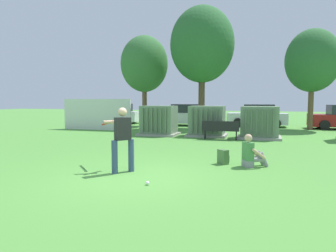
% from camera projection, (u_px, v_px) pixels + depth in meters
% --- Properties ---
extents(ground_plane, '(96.00, 96.00, 0.00)m').
position_uv_depth(ground_plane, '(134.00, 177.00, 7.69)').
color(ground_plane, '#51933D').
extents(fence_panel, '(4.80, 0.12, 2.00)m').
position_uv_depth(fence_panel, '(97.00, 114.00, 19.71)').
color(fence_panel, silver).
rests_on(fence_panel, ground).
extents(transformer_west, '(2.10, 1.70, 1.62)m').
position_uv_depth(transformer_west, '(159.00, 121.00, 16.79)').
color(transformer_west, '#9E9B93').
rests_on(transformer_west, ground).
extents(transformer_mid_west, '(2.10, 1.70, 1.62)m').
position_uv_depth(transformer_mid_west, '(207.00, 121.00, 16.27)').
color(transformer_mid_west, '#9E9B93').
rests_on(transformer_mid_west, ground).
extents(transformer_mid_east, '(2.10, 1.70, 1.62)m').
position_uv_depth(transformer_mid_east, '(259.00, 123.00, 15.29)').
color(transformer_mid_east, '#9E9B93').
rests_on(transformer_mid_east, ground).
extents(park_bench, '(1.82, 0.50, 0.92)m').
position_uv_depth(park_bench, '(220.00, 129.00, 14.85)').
color(park_bench, black).
rests_on(park_bench, ground).
extents(batter, '(1.39, 1.24, 1.74)m').
position_uv_depth(batter, '(122.00, 136.00, 8.12)').
color(batter, '#384C75').
rests_on(batter, ground).
extents(sports_ball, '(0.09, 0.09, 0.09)m').
position_uv_depth(sports_ball, '(147.00, 183.00, 6.94)').
color(sports_ball, white).
rests_on(sports_ball, ground).
extents(seated_spectator, '(0.79, 0.67, 0.96)m').
position_uv_depth(seated_spectator, '(251.00, 154.00, 8.82)').
color(seated_spectator, gray).
rests_on(seated_spectator, ground).
extents(backpack, '(0.38, 0.38, 0.44)m').
position_uv_depth(backpack, '(223.00, 157.00, 9.22)').
color(backpack, '#4C723F').
rests_on(backpack, ground).
extents(tree_left, '(3.50, 3.50, 6.69)m').
position_uv_depth(tree_left, '(144.00, 64.00, 22.52)').
color(tree_left, brown).
rests_on(tree_left, ground).
extents(tree_center_left, '(4.30, 4.30, 8.21)m').
position_uv_depth(tree_center_left, '(202.00, 45.00, 20.42)').
color(tree_center_left, brown).
rests_on(tree_center_left, ground).
extents(tree_center_right, '(3.39, 3.39, 6.48)m').
position_uv_depth(tree_center_right, '(312.00, 61.00, 19.50)').
color(tree_center_right, brown).
rests_on(tree_center_right, ground).
extents(parked_car_leftmost, '(4.23, 1.98, 1.62)m').
position_uv_depth(parked_car_leftmost, '(116.00, 114.00, 25.53)').
color(parked_car_leftmost, silver).
rests_on(parked_car_leftmost, ground).
extents(parked_car_left_of_center, '(4.23, 1.97, 1.62)m').
position_uv_depth(parked_car_left_of_center, '(185.00, 115.00, 23.31)').
color(parked_car_left_of_center, silver).
rests_on(parked_car_left_of_center, ground).
extents(parked_car_right_of_center, '(4.21, 1.94, 1.62)m').
position_uv_depth(parked_car_right_of_center, '(257.00, 116.00, 22.24)').
color(parked_car_right_of_center, silver).
rests_on(parked_car_right_of_center, ground).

